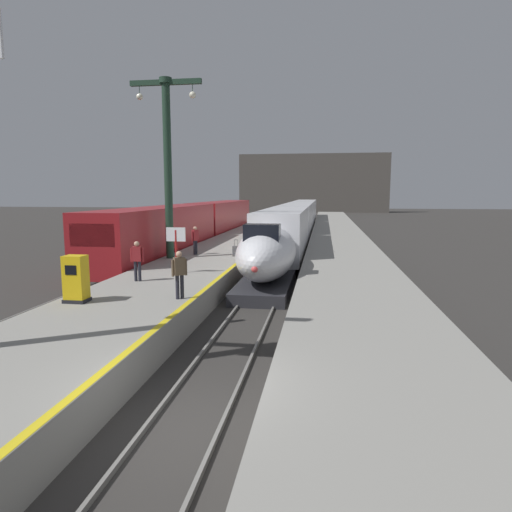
% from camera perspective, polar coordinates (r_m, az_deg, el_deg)
% --- Properties ---
extents(ground_plane, '(260.00, 260.00, 0.00)m').
position_cam_1_polar(ground_plane, '(9.79, -9.23, -21.01)').
color(ground_plane, '#33302D').
extents(platform_left, '(4.80, 110.00, 1.05)m').
position_cam_1_polar(platform_left, '(33.83, -2.99, 0.92)').
color(platform_left, gray).
rests_on(platform_left, ground).
extents(platform_right, '(4.80, 110.00, 1.05)m').
position_cam_1_polar(platform_right, '(33.17, 10.85, 0.64)').
color(platform_right, gray).
rests_on(platform_right, ground).
extents(platform_left_safety_stripe, '(0.20, 107.80, 0.01)m').
position_cam_1_polar(platform_left_safety_stripe, '(33.38, 0.84, 1.75)').
color(platform_left_safety_stripe, yellow).
rests_on(platform_left_safety_stripe, platform_left).
extents(rail_main_left, '(0.08, 110.00, 0.12)m').
position_cam_1_polar(rail_main_left, '(36.10, 3.03, 0.63)').
color(rail_main_left, slate).
rests_on(rail_main_left, ground).
extents(rail_main_right, '(0.08, 110.00, 0.12)m').
position_cam_1_polar(rail_main_right, '(35.99, 5.41, 0.58)').
color(rail_main_right, slate).
rests_on(rail_main_right, ground).
extents(rail_secondary_left, '(0.08, 110.00, 0.12)m').
position_cam_1_polar(rail_secondary_left, '(37.75, -9.30, 0.86)').
color(rail_secondary_left, slate).
rests_on(rail_secondary_left, ground).
extents(rail_secondary_right, '(0.08, 110.00, 0.12)m').
position_cam_1_polar(rail_secondary_right, '(37.31, -7.11, 0.82)').
color(rail_secondary_right, slate).
rests_on(rail_secondary_right, ground).
extents(highspeed_train_main, '(2.92, 57.93, 3.60)m').
position_cam_1_polar(highspeed_train_main, '(45.91, 5.22, 4.57)').
color(highspeed_train_main, silver).
rests_on(highspeed_train_main, ground).
extents(regional_train_adjacent, '(2.85, 36.60, 3.80)m').
position_cam_1_polar(regional_train_adjacent, '(39.32, -7.39, 4.22)').
color(regional_train_adjacent, maroon).
rests_on(regional_train_adjacent, ground).
extents(station_column_mid, '(4.00, 0.68, 9.85)m').
position_cam_1_polar(station_column_mid, '(25.75, -11.25, 12.81)').
color(station_column_mid, '#1E3828').
rests_on(station_column_mid, platform_left).
extents(passenger_near_edge, '(0.37, 0.52, 1.69)m').
position_cam_1_polar(passenger_near_edge, '(27.03, -7.77, 2.28)').
color(passenger_near_edge, '#23232D').
rests_on(passenger_near_edge, platform_left).
extents(passenger_mid_platform, '(0.47, 0.41, 1.69)m').
position_cam_1_polar(passenger_mid_platform, '(15.78, -9.76, -1.90)').
color(passenger_mid_platform, '#23232D').
rests_on(passenger_mid_platform, platform_left).
extents(passenger_far_waiting, '(0.57, 0.25, 1.69)m').
position_cam_1_polar(passenger_far_waiting, '(19.32, -14.94, -0.23)').
color(passenger_far_waiting, '#23232D').
rests_on(passenger_far_waiting, platform_left).
extents(rolling_suitcase, '(0.40, 0.22, 0.98)m').
position_cam_1_polar(rolling_suitcase, '(26.10, -2.56, 0.62)').
color(rolling_suitcase, '#4C4C51').
rests_on(rolling_suitcase, platform_left).
extents(ticket_machine_yellow, '(0.76, 0.62, 1.60)m').
position_cam_1_polar(ticket_machine_yellow, '(16.32, -22.01, -2.93)').
color(ticket_machine_yellow, yellow).
rests_on(ticket_machine_yellow, platform_left).
extents(departure_info_board, '(0.90, 0.10, 2.12)m').
position_cam_1_polar(departure_info_board, '(20.81, -10.18, 1.93)').
color(departure_info_board, maroon).
rests_on(departure_info_board, platform_left).
extents(terminus_back_wall, '(36.00, 2.00, 14.00)m').
position_cam_1_polar(terminus_back_wall, '(110.18, 7.29, 9.21)').
color(terminus_back_wall, '#4C4742').
rests_on(terminus_back_wall, ground).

